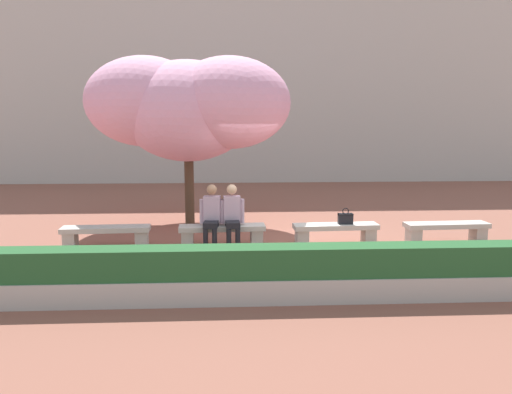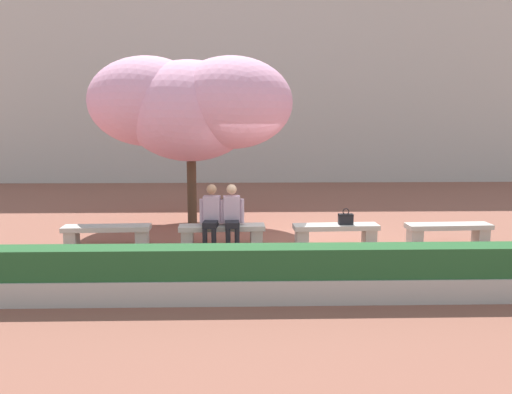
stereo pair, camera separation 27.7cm
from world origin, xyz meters
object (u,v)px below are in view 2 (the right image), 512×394
Objects in this scene: person_seated_left at (211,214)px; person_seated_right at (232,214)px; stone_bench_west_end at (107,233)px; handbag at (346,218)px; stone_bench_center at (336,231)px; cherry_tree_main at (190,106)px; stone_bench_near_west at (222,232)px; stone_bench_near_east at (448,231)px.

person_seated_left is 1.00× the size of person_seated_right.
stone_bench_west_end is 4.92m from handbag.
stone_bench_center is 0.36× the size of cherry_tree_main.
person_seated_right is 3.36m from cherry_tree_main.
handbag is at bearing 0.00° from stone_bench_west_end.
person_seated_right is (0.21, -0.05, 0.40)m from stone_bench_near_west.
stone_bench_center and stone_bench_near_east have the same top height.
person_seated_right is 2.35m from handbag.
handbag reaches higher than stone_bench_west_end.
person_seated_left reaches higher than handbag.
stone_bench_center is 2.18m from person_seated_right.
person_seated_left is (-0.21, -0.05, 0.40)m from stone_bench_near_west.
stone_bench_west_end is 2.59m from person_seated_right.
stone_bench_west_end and stone_bench_near_east have the same top height.
stone_bench_near_east is 2.17m from handbag.
person_seated_right is at bearing -1.19° from stone_bench_west_end.
person_seated_left is at bearing -178.81° from stone_bench_center.
stone_bench_near_east is at bearing -0.01° from handbag.
stone_bench_center is (4.71, 0.00, 0.00)m from stone_bench_west_end.
person_seated_right reaches higher than handbag.
stone_bench_near_west is 2.57m from handbag.
stone_bench_west_end is at bearing 178.81° from person_seated_right.
cherry_tree_main is at bearing 146.49° from handbag.
handbag is at bearing 1.31° from person_seated_right.
stone_bench_west_end and stone_bench_near_west have the same top height.
stone_bench_near_east is (7.06, 0.00, 0.00)m from stone_bench_west_end.
stone_bench_center is 5.24× the size of handbag.
stone_bench_near_east is 5.24× the size of handbag.
stone_bench_west_end is at bearing -124.10° from cherry_tree_main.
handbag is at bearing 0.11° from stone_bench_center.
stone_bench_center is 2.35m from stone_bench_near_east.
stone_bench_near_east is 4.52m from person_seated_right.
handbag reaches higher than stone_bench_near_east.
handbag is 4.69m from cherry_tree_main.
handbag is (2.55, 0.00, 0.28)m from stone_bench_near_west.
person_seated_left is 3.25m from cherry_tree_main.
handbag is (4.91, 0.00, 0.28)m from stone_bench_west_end.
stone_bench_near_east is at bearing -22.04° from cherry_tree_main.
stone_bench_west_end is 1.38× the size of person_seated_right.
stone_bench_west_end is at bearing 180.00° from stone_bench_near_west.
stone_bench_near_east is (4.71, 0.00, 0.00)m from stone_bench_near_west.
person_seated_left is (-4.92, -0.05, 0.40)m from stone_bench_near_east.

